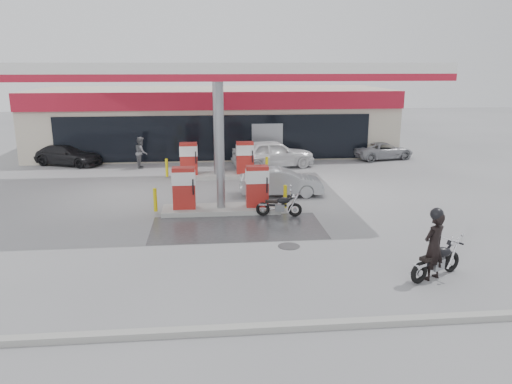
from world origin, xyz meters
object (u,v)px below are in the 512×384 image
(pump_island_far, at_px, (217,163))
(biker_main, at_px, (434,246))
(hatchback_silver, at_px, (281,182))
(sedan_white, at_px, (273,153))
(main_motorcycle, at_px, (437,262))
(parked_car_left, at_px, (68,155))
(parked_motorcycle, at_px, (280,206))
(parked_car_right, at_px, (383,150))
(pump_island_near, at_px, (221,194))
(attendant, at_px, (141,152))

(pump_island_far, bearing_deg, biker_main, -67.12)
(biker_main, bearing_deg, hatchback_silver, -100.74)
(sedan_white, distance_m, hatchback_silver, 6.02)
(main_motorcycle, xyz_separation_m, sedan_white, (-2.43, 14.87, 0.33))
(main_motorcycle, xyz_separation_m, parked_car_left, (-13.86, 16.67, 0.14))
(pump_island_far, distance_m, parked_motorcycle, 7.15)
(hatchback_silver, height_order, parked_car_left, hatchback_silver)
(main_motorcycle, bearing_deg, parked_car_right, 47.17)
(pump_island_near, bearing_deg, attendant, 114.86)
(pump_island_near, xyz_separation_m, attendant, (-4.06, 8.76, 0.15))
(parked_motorcycle, bearing_deg, biker_main, -51.66)
(pump_island_far, distance_m, sedan_white, 3.82)
(main_motorcycle, height_order, hatchback_silver, hatchback_silver)
(attendant, height_order, parked_car_left, attendant)
(attendant, distance_m, parked_car_right, 14.12)
(main_motorcycle, xyz_separation_m, parked_car_right, (4.44, 16.67, 0.06))
(pump_island_far, bearing_deg, parked_motorcycle, -72.30)
(biker_main, bearing_deg, parked_motorcycle, -89.26)
(pump_island_near, distance_m, sedan_white, 8.78)
(parked_motorcycle, bearing_deg, pump_island_far, 117.68)
(attendant, relative_size, parked_car_left, 0.43)
(biker_main, bearing_deg, sedan_white, -109.02)
(sedan_white, height_order, parked_car_right, sedan_white)
(biker_main, distance_m, sedan_white, 15.14)
(biker_main, bearing_deg, parked_car_left, -78.37)
(biker_main, xyz_separation_m, attendant, (-9.45, 15.52, -0.07))
(attendant, xyz_separation_m, parked_car_left, (-4.25, 1.24, -0.28))
(attendant, xyz_separation_m, parked_car_right, (14.06, 1.24, -0.35))
(attendant, distance_m, hatchback_silver, 9.40)
(parked_car_right, bearing_deg, pump_island_near, 122.18)
(biker_main, height_order, hatchback_silver, biker_main)
(pump_island_far, bearing_deg, attendant, 145.82)
(main_motorcycle, xyz_separation_m, parked_motorcycle, (-3.39, 5.87, -0.05))
(parked_car_left, xyz_separation_m, parked_car_right, (18.31, 0.00, -0.07))
(attendant, bearing_deg, parked_motorcycle, -150.81)
(biker_main, bearing_deg, pump_island_far, -94.73)
(pump_island_far, xyz_separation_m, biker_main, (5.39, -12.77, 0.22))
(sedan_white, xyz_separation_m, parked_car_left, (-11.43, 1.80, -0.19))
(main_motorcycle, bearing_deg, hatchback_silver, 80.12)
(parked_motorcycle, height_order, attendant, attendant)
(pump_island_far, relative_size, main_motorcycle, 2.90)
(sedan_white, relative_size, hatchback_silver, 1.25)
(pump_island_near, relative_size, main_motorcycle, 2.90)
(attendant, bearing_deg, pump_island_far, -128.08)
(main_motorcycle, xyz_separation_m, attendant, (-9.61, 15.43, 0.42))
(pump_island_far, bearing_deg, main_motorcycle, -66.32)
(main_motorcycle, relative_size, attendant, 1.04)
(pump_island_near, xyz_separation_m, parked_motorcycle, (2.17, -0.80, -0.32))
(sedan_white, bearing_deg, hatchback_silver, 164.74)
(pump_island_near, height_order, hatchback_silver, pump_island_near)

